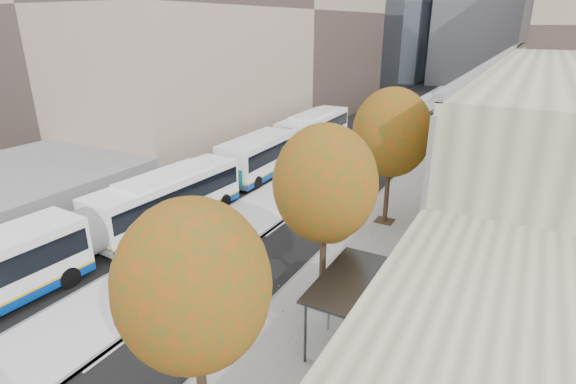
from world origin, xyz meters
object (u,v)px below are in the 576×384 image
Objects in this scene: bus_near at (110,223)px; bus_far at (293,140)px; bus_shelter at (352,289)px; distant_car at (379,109)px; cyclist at (206,293)px.

bus_far is (0.18, 19.52, 0.11)m from bus_near.
bus_near is at bearing 177.43° from bus_shelter.
bus_near is 0.94× the size of bus_far.
bus_near is at bearing -91.60° from bus_far.
bus_far reaches higher than distant_car.
bus_far is (-13.21, 20.12, -0.45)m from bus_shelter.
bus_shelter is 13.41m from bus_near.
bus_near is 43.05m from distant_car.
bus_far is 22.37m from cyclist.
cyclist is at bearing -72.19° from bus_far.
bus_shelter is 2.19× the size of cyclist.
bus_shelter is 0.23× the size of bus_far.
cyclist is (7.23, -21.15, -0.99)m from bus_far.
bus_shelter reaches higher than distant_car.
bus_shelter is 0.24× the size of bus_near.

